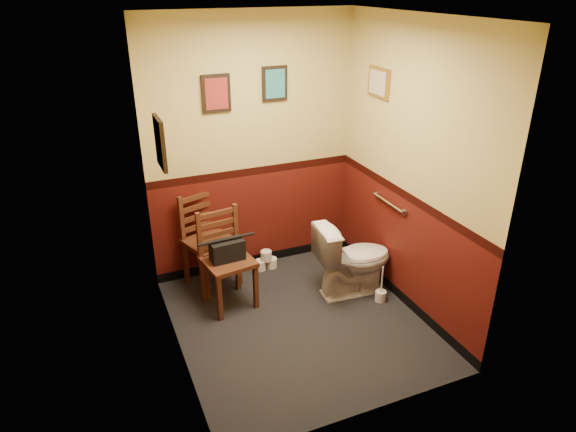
% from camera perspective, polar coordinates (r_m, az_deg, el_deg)
% --- Properties ---
extents(floor, '(2.20, 2.40, 0.00)m').
position_cam_1_polar(floor, '(4.94, 1.15, -11.73)').
color(floor, black).
rests_on(floor, ground).
extents(ceiling, '(2.20, 2.40, 0.00)m').
position_cam_1_polar(ceiling, '(3.97, 1.51, 21.35)').
color(ceiling, silver).
rests_on(ceiling, ground).
extents(wall_back, '(2.20, 0.00, 2.70)m').
position_cam_1_polar(wall_back, '(5.32, -4.01, 7.41)').
color(wall_back, '#49110C').
rests_on(wall_back, ground).
extents(wall_front, '(2.20, 0.00, 2.70)m').
position_cam_1_polar(wall_front, '(3.32, 9.80, -4.27)').
color(wall_front, '#49110C').
rests_on(wall_front, ground).
extents(wall_left, '(0.00, 2.40, 2.70)m').
position_cam_1_polar(wall_left, '(3.98, -13.31, 0.57)').
color(wall_left, '#49110C').
rests_on(wall_left, ground).
extents(wall_right, '(0.00, 2.40, 2.70)m').
position_cam_1_polar(wall_right, '(4.80, 13.44, 4.79)').
color(wall_right, '#49110C').
rests_on(wall_right, ground).
extents(grab_bar, '(0.05, 0.56, 0.06)m').
position_cam_1_polar(grab_bar, '(5.11, 11.11, 1.46)').
color(grab_bar, silver).
rests_on(grab_bar, wall_right).
extents(framed_print_back_a, '(0.28, 0.04, 0.36)m').
position_cam_1_polar(framed_print_back_a, '(5.05, -7.99, 13.33)').
color(framed_print_back_a, black).
rests_on(framed_print_back_a, wall_back).
extents(framed_print_back_b, '(0.26, 0.04, 0.34)m').
position_cam_1_polar(framed_print_back_b, '(5.23, -1.48, 14.50)').
color(framed_print_back_b, black).
rests_on(framed_print_back_b, wall_back).
extents(framed_print_left, '(0.04, 0.30, 0.38)m').
position_cam_1_polar(framed_print_left, '(3.91, -14.00, 7.87)').
color(framed_print_left, black).
rests_on(framed_print_left, wall_left).
extents(framed_print_right, '(0.04, 0.34, 0.28)m').
position_cam_1_polar(framed_print_right, '(5.08, 10.04, 14.41)').
color(framed_print_right, olive).
rests_on(framed_print_right, wall_right).
extents(toilet, '(0.81, 0.50, 0.77)m').
position_cam_1_polar(toilet, '(5.21, 7.25, -4.77)').
color(toilet, white).
rests_on(toilet, floor).
extents(toilet_brush, '(0.11, 0.11, 0.39)m').
position_cam_1_polar(toilet_brush, '(5.28, 10.25, -8.65)').
color(toilet_brush, silver).
rests_on(toilet_brush, floor).
extents(chair_left, '(0.58, 0.58, 0.99)m').
position_cam_1_polar(chair_left, '(5.34, -8.85, -2.71)').
color(chair_left, '#592D1A').
rests_on(chair_left, floor).
extents(chair_right, '(0.51, 0.51, 0.96)m').
position_cam_1_polar(chair_right, '(5.00, -6.92, -4.80)').
color(chair_right, '#592D1A').
rests_on(chair_right, floor).
extents(handbag, '(0.33, 0.18, 0.23)m').
position_cam_1_polar(handbag, '(4.90, -6.77, -3.78)').
color(handbag, black).
rests_on(handbag, chair_right).
extents(tp_stack, '(0.26, 0.13, 0.22)m').
position_cam_1_polar(tp_stack, '(5.72, -2.46, -5.03)').
color(tp_stack, silver).
rests_on(tp_stack, floor).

